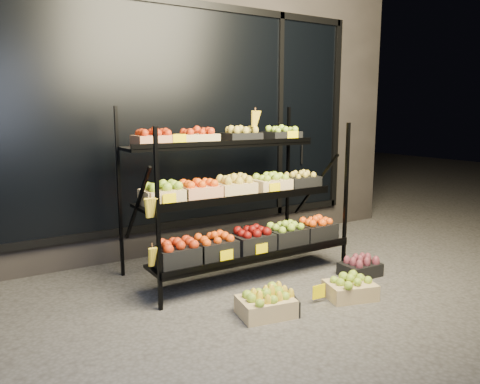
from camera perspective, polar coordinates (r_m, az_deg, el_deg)
ground at (r=4.34m, az=4.22°, el=-12.03°), size 24.00×24.00×0.00m
building at (r=6.30m, az=-9.87°, el=10.92°), size 6.00×2.08×3.50m
display_rack at (r=4.59m, az=-0.24°, el=-0.54°), size 2.18×1.02×1.73m
tag_floor_a at (r=3.86m, az=4.26°, el=-13.93°), size 0.13×0.01×0.12m
tag_floor_b at (r=4.13m, az=9.58°, el=-12.40°), size 0.13×0.01×0.12m
floor_crate_left at (r=3.84m, az=3.16°, el=-13.42°), size 0.48×0.39×0.21m
floor_crate_midleft at (r=3.88m, az=3.90°, el=-13.28°), size 0.46×0.40×0.20m
floor_crate_midright at (r=4.27m, az=13.28°, el=-11.25°), size 0.48×0.40×0.20m
floor_crate_right at (r=4.84m, az=14.41°, el=-8.82°), size 0.39×0.29×0.19m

